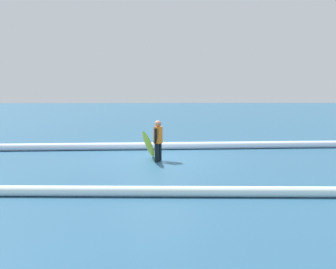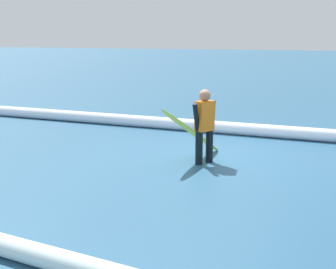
# 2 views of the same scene
# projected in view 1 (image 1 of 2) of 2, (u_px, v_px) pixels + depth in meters

# --- Properties ---
(ground_plane) EXTENTS (169.87, 169.87, 0.00)m
(ground_plane) POSITION_uv_depth(u_px,v_px,m) (156.00, 159.00, 14.71)
(ground_plane) COLOR #275475
(surfer) EXTENTS (0.32, 0.58, 1.40)m
(surfer) POSITION_uv_depth(u_px,v_px,m) (158.00, 139.00, 14.15)
(surfer) COLOR black
(surfer) RESTS_ON ground_plane
(surfboard) EXTENTS (0.57, 2.04, 1.15)m
(surfboard) POSITION_uv_depth(u_px,v_px,m) (149.00, 145.00, 14.29)
(surfboard) COLOR yellow
(surfboard) RESTS_ON ground_plane
(wave_crest_foreground) EXTENTS (25.14, 0.94, 0.30)m
(wave_crest_foreground) POSITION_uv_depth(u_px,v_px,m) (209.00, 145.00, 17.40)
(wave_crest_foreground) COLOR white
(wave_crest_foreground) RESTS_ON ground_plane
(wave_crest_midground) EXTENTS (23.87, 1.86, 0.24)m
(wave_crest_midground) POSITION_uv_depth(u_px,v_px,m) (135.00, 191.00, 9.39)
(wave_crest_midground) COLOR white
(wave_crest_midground) RESTS_ON ground_plane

